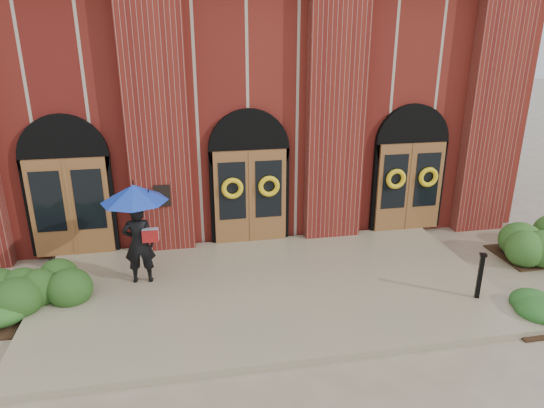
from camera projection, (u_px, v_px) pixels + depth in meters
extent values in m
plane|color=gray|center=(269.00, 295.00, 10.73)|extent=(90.00, 90.00, 0.00)
cube|color=gray|center=(268.00, 289.00, 10.84)|extent=(10.00, 5.30, 0.15)
cube|color=maroon|center=(225.00, 89.00, 17.79)|extent=(16.00, 12.00, 7.00)
cube|color=black|center=(162.00, 196.00, 12.06)|extent=(0.40, 0.05, 0.55)
cube|color=maroon|center=(157.00, 120.00, 11.68)|extent=(1.50, 0.45, 7.00)
cube|color=maroon|center=(335.00, 114.00, 12.47)|extent=(1.50, 0.45, 7.00)
cube|color=maroon|center=(493.00, 109.00, 13.26)|extent=(1.50, 0.45, 7.00)
cube|color=brown|center=(70.00, 208.00, 11.97)|extent=(1.90, 0.10, 2.50)
cylinder|color=black|center=(64.00, 157.00, 11.68)|extent=(2.10, 0.22, 2.10)
cube|color=brown|center=(250.00, 197.00, 12.77)|extent=(1.90, 0.10, 2.50)
cylinder|color=black|center=(249.00, 149.00, 12.47)|extent=(2.10, 0.22, 2.10)
cube|color=brown|center=(409.00, 187.00, 13.56)|extent=(1.90, 0.10, 2.50)
cylinder|color=black|center=(411.00, 142.00, 13.27)|extent=(2.10, 0.22, 2.10)
torus|color=yellow|center=(232.00, 188.00, 12.47)|extent=(0.57, 0.13, 0.57)
torus|color=yellow|center=(269.00, 186.00, 12.64)|extent=(0.57, 0.13, 0.57)
torus|color=yellow|center=(396.00, 179.00, 13.26)|extent=(0.57, 0.13, 0.57)
torus|color=yellow|center=(428.00, 177.00, 13.43)|extent=(0.57, 0.13, 0.57)
imported|color=black|center=(139.00, 243.00, 10.73)|extent=(0.69, 0.47, 1.86)
cone|color=#1638AE|center=(134.00, 193.00, 10.33)|extent=(1.49, 1.49, 0.37)
cylinder|color=black|center=(138.00, 215.00, 10.46)|extent=(0.02, 0.02, 0.62)
cube|color=#A7AAAC|center=(150.00, 235.00, 10.56)|extent=(0.35, 0.19, 0.27)
cube|color=maroon|center=(150.00, 237.00, 10.46)|extent=(0.35, 0.04, 0.27)
cube|color=black|center=(480.00, 277.00, 10.19)|extent=(0.12, 0.12, 0.99)
cube|color=black|center=(483.00, 255.00, 10.02)|extent=(0.18, 0.18, 0.04)
ellipsoid|color=#214316|center=(21.00, 291.00, 10.15)|extent=(3.02, 1.21, 0.78)
ellipsoid|color=#22521D|center=(537.00, 312.00, 9.70)|extent=(1.24, 1.06, 0.44)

